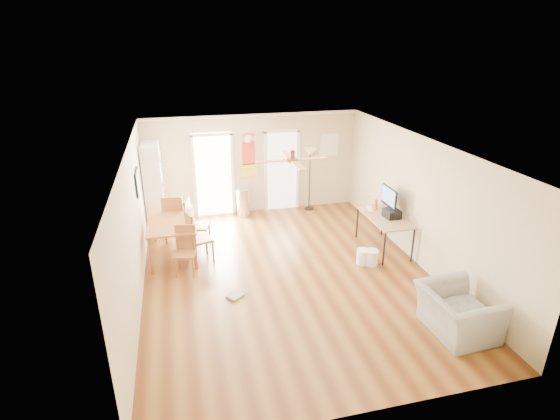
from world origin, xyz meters
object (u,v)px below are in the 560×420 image
object	(u,v)px
bookshelf	(154,186)
wastebasket_b	(363,257)
dining_chair_near	(185,251)
trash_can	(243,203)
dining_chair_right_b	(200,236)
armchair	(457,312)
dining_table	(173,237)
printer	(392,213)
dining_chair_far	(174,218)
wastebasket_a	(371,257)
dining_chair_right_a	(198,223)
torchiere_lamp	(310,180)
computer_desk	(383,233)

from	to	relation	value
bookshelf	wastebasket_b	xyz separation A→B (m)	(4.17, -2.96, -0.89)
dining_chair_near	trash_can	distance (m)	3.12
dining_chair_right_b	armchair	xyz separation A→B (m)	(3.75, -3.37, -0.18)
dining_table	armchair	distance (m)	5.73
dining_chair_right_b	trash_can	size ratio (longest dim) A/B	1.51
bookshelf	dining_table	world-z (taller)	bookshelf
dining_table	printer	size ratio (longest dim) A/B	4.68
dining_chair_far	trash_can	size ratio (longest dim) A/B	1.53
dining_table	printer	distance (m)	4.71
printer	wastebasket_a	bearing A→B (deg)	-143.43
dining_chair_right_a	dining_chair_near	bearing A→B (deg)	179.16
trash_can	armchair	distance (m)	6.10
dining_chair_far	trash_can	distance (m)	2.06
torchiere_lamp	printer	size ratio (longest dim) A/B	4.83
bookshelf	dining_chair_right_b	distance (m)	2.26
dining_chair_near	printer	distance (m)	4.40
dining_table	dining_chair_right_b	xyz separation A→B (m)	(0.55, -0.41, 0.14)
dining_table	wastebasket_a	xyz separation A→B (m)	(3.94, -1.43, -0.25)
dining_chair_near	printer	xyz separation A→B (m)	(4.38, -0.02, 0.38)
dining_chair_far	computer_desk	xyz separation A→B (m)	(4.43, -1.56, -0.17)
dining_chair_right_a	computer_desk	distance (m)	4.09
dining_chair_far	dining_chair_right_b	bearing A→B (deg)	119.98
dining_chair_right_a	torchiere_lamp	bearing A→B (deg)	-47.53
wastebasket_b	armchair	distance (m)	2.48
computer_desk	dining_chair_right_a	bearing A→B (deg)	164.53
dining_chair_right_a	trash_can	world-z (taller)	dining_chair_right_a
dining_chair_right_b	torchiere_lamp	xyz separation A→B (m)	(3.06, 2.22, 0.29)
dining_table	wastebasket_b	distance (m)	4.04
dining_chair_right_a	dining_chair_far	distance (m)	0.68
trash_can	computer_desk	size ratio (longest dim) A/B	0.50
armchair	dining_table	bearing A→B (deg)	46.61
dining_chair_far	dining_table	bearing A→B (deg)	91.90
dining_chair_right_b	dining_table	bearing A→B (deg)	38.68
dining_chair_far	wastebasket_b	xyz separation A→B (m)	(3.74, -2.08, -0.40)
computer_desk	printer	size ratio (longest dim) A/B	4.17
dining_chair_near	bookshelf	bearing A→B (deg)	116.95
dining_table	trash_can	xyz separation A→B (m)	(1.81, 1.79, -0.04)
torchiere_lamp	armchair	size ratio (longest dim) A/B	1.50
printer	trash_can	bearing A→B (deg)	133.83
dining_chair_far	printer	size ratio (longest dim) A/B	3.19
dining_chair_near	armchair	size ratio (longest dim) A/B	0.86
bookshelf	armchair	size ratio (longest dim) A/B	1.86
dining_chair_far	armchair	world-z (taller)	dining_chair_far
dining_chair_far	computer_desk	size ratio (longest dim) A/B	0.76
dining_chair_right_a	torchiere_lamp	distance (m)	3.45
trash_can	wastebasket_b	world-z (taller)	trash_can
dining_chair_near	dining_chair_far	world-z (taller)	dining_chair_far
torchiere_lamp	dining_chair_right_b	bearing A→B (deg)	-144.00
dining_chair_right_b	printer	xyz separation A→B (m)	(4.05, -0.50, 0.32)
computer_desk	trash_can	bearing A→B (deg)	135.59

